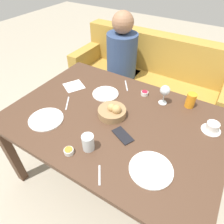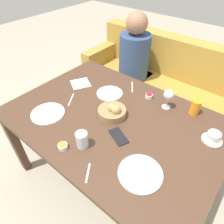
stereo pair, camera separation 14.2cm
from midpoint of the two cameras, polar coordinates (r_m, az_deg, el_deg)
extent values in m
plane|color=#A89E89|center=(1.99, -1.61, -17.32)|extent=(10.00, 10.00, 0.00)
cube|color=#4C3323|center=(1.43, -2.14, -2.17)|extent=(1.51, 1.05, 0.03)
cube|color=#4C3323|center=(1.91, -28.76, -10.71)|extent=(0.06, 0.06, 0.70)
cube|color=#4C3323|center=(2.30, -10.08, 4.49)|extent=(0.06, 0.06, 0.70)
cube|color=#4C3323|center=(1.90, 25.07, -9.26)|extent=(0.06, 0.06, 0.70)
cube|color=#B28938|center=(2.57, 7.98, 5.40)|extent=(1.86, 0.70, 0.43)
cube|color=#B28938|center=(2.55, 11.45, 16.22)|extent=(1.86, 0.20, 0.45)
cube|color=#B28938|center=(2.90, -7.64, 12.24)|extent=(0.14, 0.70, 0.63)
cube|color=#B28938|center=(2.39, 27.07, 0.47)|extent=(0.14, 0.70, 0.63)
cube|color=#23232D|center=(2.60, 0.90, 6.36)|extent=(0.33, 0.45, 0.43)
cylinder|color=#334770|center=(2.36, 1.02, 15.68)|extent=(0.34, 0.34, 0.50)
sphere|color=#9E7051|center=(2.23, 1.15, 24.21)|extent=(0.23, 0.23, 0.23)
cylinder|color=#99754C|center=(1.42, -2.86, -0.20)|extent=(0.20, 0.20, 0.05)
sphere|color=tan|center=(1.39, -3.04, 1.16)|extent=(0.06, 0.06, 0.06)
sphere|color=tan|center=(1.37, -1.67, 0.65)|extent=(0.07, 0.07, 0.07)
cylinder|color=white|center=(1.50, -20.93, -2.06)|extent=(0.24, 0.24, 0.01)
cylinder|color=white|center=(1.15, 7.49, -16.14)|extent=(0.24, 0.24, 0.01)
cylinder|color=white|center=(1.64, -4.37, 5.14)|extent=(0.21, 0.21, 0.01)
cylinder|color=orange|center=(1.57, 19.19, 3.07)|extent=(0.07, 0.07, 0.11)
cylinder|color=silver|center=(1.21, -10.24, -8.72)|extent=(0.07, 0.07, 0.11)
cylinder|color=silver|center=(1.58, 11.77, 2.53)|extent=(0.06, 0.06, 0.00)
cylinder|color=silver|center=(1.55, 11.97, 3.68)|extent=(0.01, 0.01, 0.07)
sphere|color=silver|center=(1.51, 12.36, 5.95)|extent=(0.08, 0.08, 0.08)
cylinder|color=white|center=(1.45, 23.92, -4.86)|extent=(0.13, 0.13, 0.01)
cylinder|color=white|center=(1.43, 24.26, -3.96)|extent=(0.08, 0.08, 0.06)
cylinder|color=white|center=(1.63, 6.84, 5.23)|extent=(0.06, 0.06, 0.03)
cylinder|color=#A3192D|center=(1.62, 6.89, 5.71)|extent=(0.05, 0.05, 0.00)
cylinder|color=white|center=(1.24, -15.51, -10.93)|extent=(0.06, 0.06, 0.03)
cylinder|color=#C67F28|center=(1.23, -15.65, -10.44)|extent=(0.05, 0.05, 0.00)
cube|color=#B7B7BC|center=(1.74, 1.76, 7.48)|extent=(0.10, 0.14, 0.00)
cube|color=#B7B7BC|center=(1.60, -15.14, 2.37)|extent=(0.10, 0.14, 0.00)
cube|color=#B7B7BC|center=(1.13, -7.37, -17.62)|extent=(0.08, 0.11, 0.00)
cube|color=white|center=(1.78, -13.11, 7.15)|extent=(0.21, 0.21, 0.00)
cube|color=black|center=(1.29, -0.06, -6.87)|extent=(0.17, 0.13, 0.01)
camera|label=1|loc=(0.07, -92.87, -2.50)|focal=32.00mm
camera|label=2|loc=(0.07, 87.13, 2.50)|focal=32.00mm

